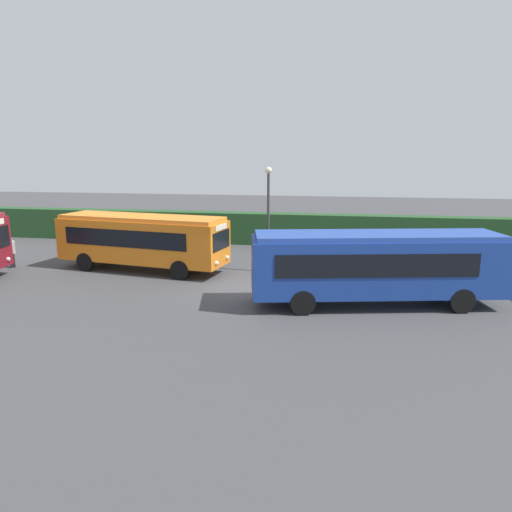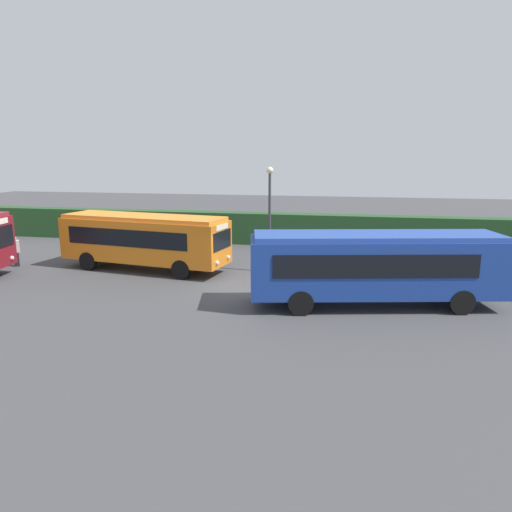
# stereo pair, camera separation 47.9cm
# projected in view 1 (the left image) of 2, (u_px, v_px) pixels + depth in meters

# --- Properties ---
(ground_plane) EXTENTS (104.02, 104.02, 0.00)m
(ground_plane) POSITION_uv_depth(u_px,v_px,m) (239.00, 289.00, 22.34)
(ground_plane) COLOR #424244
(bus_orange) EXTENTS (9.57, 3.96, 2.98)m
(bus_orange) POSITION_uv_depth(u_px,v_px,m) (142.00, 239.00, 25.62)
(bus_orange) COLOR orange
(bus_orange) RESTS_ON ground_plane
(bus_blue) EXTENTS (10.55, 4.61, 3.05)m
(bus_blue) POSITION_uv_depth(u_px,v_px,m) (376.00, 264.00, 19.62)
(bus_blue) COLOR navy
(bus_blue) RESTS_ON ground_plane
(person_left) EXTENTS (0.50, 0.46, 1.69)m
(person_left) POSITION_uv_depth(u_px,v_px,m) (11.00, 252.00, 26.46)
(person_left) COLOR black
(person_left) RESTS_ON ground_plane
(hedge_row) EXTENTS (64.01, 1.34, 2.18)m
(hedge_row) POSITION_uv_depth(u_px,v_px,m) (273.00, 229.00, 33.32)
(hedge_row) COLOR #234A24
(hedge_row) RESTS_ON ground_plane
(lamppost) EXTENTS (0.36, 0.36, 5.56)m
(lamppost) POSITION_uv_depth(u_px,v_px,m) (268.00, 207.00, 24.93)
(lamppost) COLOR #38383D
(lamppost) RESTS_ON ground_plane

